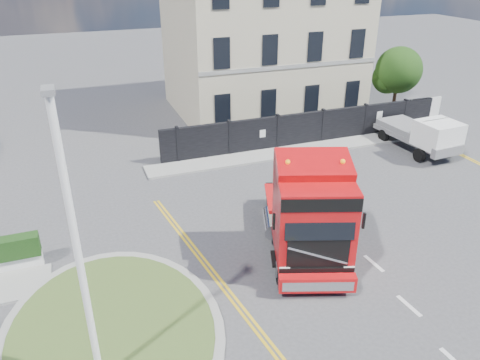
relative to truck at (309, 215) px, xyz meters
name	(u,v)px	position (x,y,z in m)	size (l,w,h in m)	color
ground	(279,239)	(-0.47, 1.52, -1.86)	(120.00, 120.00, 0.00)	#424244
traffic_island	(112,330)	(-7.47, -1.48, -1.78)	(6.80, 6.80, 0.17)	gray
hoarding_fence	(316,127)	(6.09, 10.52, -0.86)	(18.80, 0.25, 2.00)	black
georgian_building	(261,29)	(5.53, 18.02, 3.91)	(12.30, 10.30, 12.80)	#BDB596
tree	(396,72)	(13.91, 13.62, 1.18)	(3.20, 3.20, 4.80)	#382619
pavement_far	(314,148)	(5.53, 9.62, -1.80)	(20.00, 1.60, 0.12)	gray
truck	(309,215)	(0.00, 0.00, 0.00)	(4.71, 7.40, 4.16)	black
flatbed_pickup	(429,136)	(11.19, 6.59, -0.69)	(2.40, 5.37, 2.19)	slate
lamppost_island	(78,254)	(-7.97, -3.34, 2.40)	(0.25, 0.51, 8.20)	white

